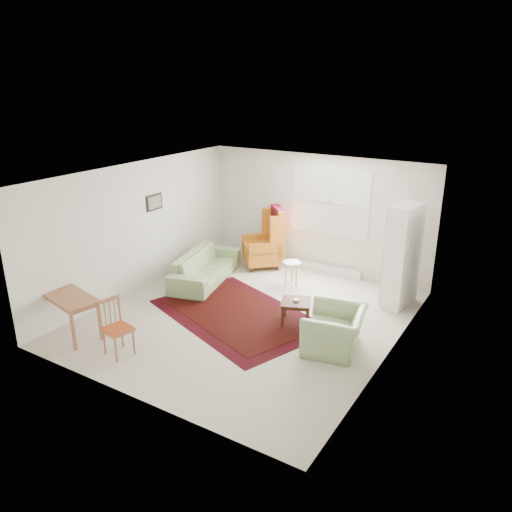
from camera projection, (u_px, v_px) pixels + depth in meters
The scene contains 10 objects.
room at pixel (254, 246), 8.51m from camera, with size 5.04×5.54×2.51m.
rug at pixel (237, 314), 8.83m from camera, with size 3.01×1.93×0.03m, color black, non-canonical shape.
sofa at pixel (205, 261), 10.21m from camera, with size 2.07×0.81×0.83m, color #87A16B.
armchair at pixel (335, 326), 7.63m from camera, with size 1.00×0.87×0.78m, color #87A16B.
wingback_chair at pixel (262, 237), 10.89m from camera, with size 0.78×0.82×1.35m, color orange, non-canonical shape.
coffee_table at pixel (296, 311), 8.53m from camera, with size 0.49×0.49×0.40m, color #432214, non-canonical shape.
stool at pixel (291, 273), 10.09m from camera, with size 0.36×0.36×0.48m, color white, non-canonical shape.
cabinet at pixel (403, 256), 8.96m from camera, with size 0.40×0.76×1.89m, color white, non-canonical shape.
desk at pixel (72, 315), 8.09m from camera, with size 1.08×0.54×0.68m, color #99603D, non-canonical shape.
desk_chair at pixel (118, 328), 7.46m from camera, with size 0.38×0.38×0.88m, color #99603D, non-canonical shape.
Camera 1 is at (4.26, -6.64, 3.99)m, focal length 35.00 mm.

